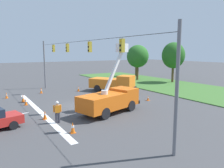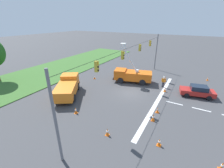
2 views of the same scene
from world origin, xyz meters
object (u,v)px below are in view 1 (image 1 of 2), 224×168
object	(u,v)px
utility_truck_bucket_lift	(110,99)
traffic_cone_near_bucket	(78,89)
tree_centre	(173,55)
traffic_cone_mid_right	(148,98)
traffic_cone_lane_edge_a	(73,127)
tree_west	(138,56)
tree_far_west	(136,58)
traffic_cone_lane_edge_b	(41,91)
traffic_cone_foreground_right	(6,95)
traffic_cone_far_left	(26,102)
utility_truck_support_near	(113,83)
road_worker	(57,111)
traffic_cone_mid_left	(23,98)
traffic_cone_far_right	(45,115)

from	to	relation	value
utility_truck_bucket_lift	traffic_cone_near_bucket	bearing A→B (deg)	171.11
tree_centre	traffic_cone_mid_right	distance (m)	16.94
traffic_cone_near_bucket	traffic_cone_lane_edge_a	world-z (taller)	traffic_cone_lane_edge_a
tree_west	traffic_cone_near_bucket	distance (m)	16.18
tree_far_west	traffic_cone_mid_right	bearing A→B (deg)	-34.73
tree_far_west	tree_centre	bearing A→B (deg)	-1.98
traffic_cone_near_bucket	traffic_cone_lane_edge_b	xyz separation A→B (m)	(-1.24, -4.90, -0.00)
tree_far_west	traffic_cone_near_bucket	distance (m)	21.53
tree_centre	traffic_cone_foreground_right	xyz separation A→B (m)	(-1.01, -27.39, -4.56)
traffic_cone_lane_edge_b	traffic_cone_far_left	xyz separation A→B (m)	(5.92, -3.06, -0.02)
tree_west	traffic_cone_near_bucket	size ratio (longest dim) A/B	9.02
utility_truck_support_near	traffic_cone_foreground_right	distance (m)	13.72
road_worker	traffic_cone_mid_right	size ratio (longest dim) A/B	2.98
tree_west	traffic_cone_mid_left	distance (m)	24.44
tree_centre	traffic_cone_lane_edge_a	xyz separation A→B (m)	(13.98, -24.83, -4.51)
utility_truck_bucket_lift	traffic_cone_near_bucket	world-z (taller)	utility_truck_bucket_lift
tree_west	tree_centre	size ratio (longest dim) A/B	0.95
traffic_cone_mid_right	traffic_cone_near_bucket	bearing A→B (deg)	-155.51
tree_far_west	traffic_cone_lane_edge_a	bearing A→B (deg)	-44.99
traffic_cone_lane_edge_b	traffic_cone_near_bucket	bearing A→B (deg)	75.82
utility_truck_bucket_lift	traffic_cone_mid_right	xyz separation A→B (m)	(-1.99, 6.32, -1.05)
tree_west	traffic_cone_mid_right	xyz separation A→B (m)	(14.96, -10.25, -4.40)
tree_west	traffic_cone_foreground_right	bearing A→B (deg)	-78.25
utility_truck_support_near	traffic_cone_lane_edge_a	distance (m)	16.08
traffic_cone_lane_edge_a	tree_west	bearing A→B (deg)	132.96
traffic_cone_lane_edge_b	traffic_cone_far_right	distance (m)	12.19
utility_truck_support_near	traffic_cone_far_right	distance (m)	13.95
traffic_cone_near_bucket	road_worker	bearing A→B (deg)	-29.75
traffic_cone_foreground_right	utility_truck_bucket_lift	bearing A→B (deg)	31.94
utility_truck_support_near	road_worker	size ratio (longest dim) A/B	3.74
tree_west	traffic_cone_far_right	distance (m)	27.65
traffic_cone_mid_right	traffic_cone_lane_edge_b	xyz separation A→B (m)	(-11.05, -9.37, 0.09)
traffic_cone_far_right	traffic_cone_foreground_right	bearing A→B (deg)	-170.81
traffic_cone_foreground_right	traffic_cone_mid_left	bearing A→B (deg)	23.83
tree_far_west	road_worker	world-z (taller)	tree_far_west
tree_far_west	traffic_cone_mid_right	world-z (taller)	tree_far_west
tree_centre	utility_truck_support_near	bearing A→B (deg)	-81.55
tree_west	road_worker	bearing A→B (deg)	-51.39
tree_west	traffic_cone_far_left	bearing A→B (deg)	-66.56
traffic_cone_far_left	traffic_cone_far_right	world-z (taller)	traffic_cone_far_right
traffic_cone_far_left	traffic_cone_far_right	bearing A→B (deg)	3.89
traffic_cone_lane_edge_a	traffic_cone_lane_edge_b	world-z (taller)	traffic_cone_lane_edge_a
traffic_cone_mid_right	traffic_cone_lane_edge_b	size ratio (longest dim) A/B	0.78
traffic_cone_lane_edge_b	tree_centre	bearing A→B (deg)	84.79
traffic_cone_near_bucket	traffic_cone_far_left	bearing A→B (deg)	-59.52
road_worker	traffic_cone_lane_edge_a	distance (m)	2.75
traffic_cone_lane_edge_a	traffic_cone_lane_edge_b	distance (m)	16.18
traffic_cone_foreground_right	traffic_cone_mid_right	distance (m)	17.00
utility_truck_bucket_lift	traffic_cone_near_bucket	size ratio (longest dim) A/B	8.72
tree_west	tree_centre	distance (m)	6.89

